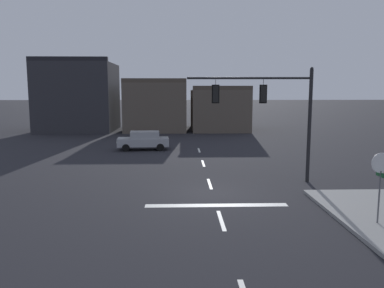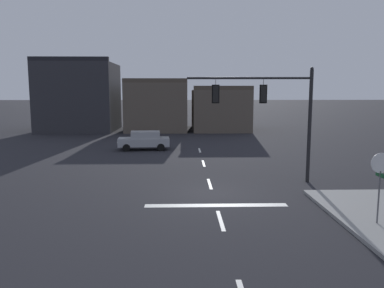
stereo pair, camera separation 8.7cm
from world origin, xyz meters
TOP-DOWN VIEW (x-y plane):
  - ground_plane at (0.00, 0.00)m, footprint 400.00×400.00m
  - stop_bar_paint at (0.00, -2.00)m, footprint 6.40×0.50m
  - lane_centreline at (0.00, 2.00)m, footprint 0.16×26.40m
  - signal_mast_near_side at (3.52, 2.41)m, footprint 6.89×0.50m
  - stop_sign at (5.83, -4.86)m, footprint 0.76×0.64m
  - car_lot_nearside at (-4.81, 14.47)m, footprint 4.57×2.20m
  - building_row at (-7.32, 31.69)m, footprint 26.47×9.92m

SIDE VIEW (x-z plane):
  - ground_plane at x=0.00m, z-range 0.00..0.00m
  - lane_centreline at x=0.00m, z-range 0.00..0.01m
  - stop_bar_paint at x=0.00m, z-range 0.00..0.01m
  - car_lot_nearside at x=-4.81m, z-range 0.05..1.66m
  - stop_sign at x=5.83m, z-range 0.73..3.56m
  - building_row at x=-7.32m, z-range -1.01..8.05m
  - signal_mast_near_side at x=3.52m, z-range 1.09..7.47m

